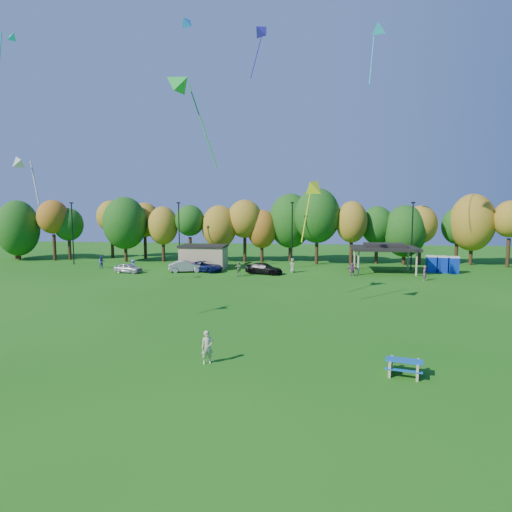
# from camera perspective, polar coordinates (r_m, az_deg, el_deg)

# --- Properties ---
(ground) EXTENTS (160.00, 160.00, 0.00)m
(ground) POSITION_cam_1_polar(r_m,az_deg,el_deg) (24.81, -4.27, -14.00)
(ground) COLOR #19600F
(ground) RESTS_ON ground
(tree_line) EXTENTS (93.57, 10.55, 11.15)m
(tree_line) POSITION_cam_1_polar(r_m,az_deg,el_deg) (68.61, 2.19, 4.06)
(tree_line) COLOR black
(tree_line) RESTS_ON ground
(lamp_posts) EXTENTS (64.50, 0.25, 9.09)m
(lamp_posts) POSITION_cam_1_polar(r_m,az_deg,el_deg) (62.98, 4.53, 2.92)
(lamp_posts) COLOR black
(lamp_posts) RESTS_ON ground
(utility_building) EXTENTS (6.30, 4.30, 3.25)m
(utility_building) POSITION_cam_1_polar(r_m,az_deg,el_deg) (62.92, -6.56, -0.08)
(utility_building) COLOR tan
(utility_building) RESTS_ON ground
(pavilion) EXTENTS (8.20, 6.20, 3.77)m
(pavilion) POSITION_cam_1_polar(r_m,az_deg,el_deg) (60.80, 15.77, 1.00)
(pavilion) COLOR tan
(pavilion) RESTS_ON ground
(porta_potties) EXTENTS (3.75, 1.90, 2.18)m
(porta_potties) POSITION_cam_1_polar(r_m,az_deg,el_deg) (63.28, 22.25, -0.97)
(porta_potties) COLOR #0D2EB1
(porta_potties) RESTS_ON ground
(picnic_table) EXTENTS (2.14, 1.91, 0.79)m
(picnic_table) POSITION_cam_1_polar(r_m,az_deg,el_deg) (25.08, 18.03, -12.96)
(picnic_table) COLOR tan
(picnic_table) RESTS_ON ground
(kite_flyer) EXTENTS (0.79, 0.70, 1.83)m
(kite_flyer) POSITION_cam_1_polar(r_m,az_deg,el_deg) (25.51, -6.11, -11.28)
(kite_flyer) COLOR beige
(kite_flyer) RESTS_ON ground
(car_a) EXTENTS (3.87, 2.14, 1.25)m
(car_a) POSITION_cam_1_polar(r_m,az_deg,el_deg) (60.84, -15.70, -1.46)
(car_a) COLOR #B9B9B9
(car_a) RESTS_ON ground
(car_b) EXTENTS (4.82, 2.74, 1.50)m
(car_b) POSITION_cam_1_polar(r_m,az_deg,el_deg) (59.89, -8.71, -1.29)
(car_b) COLOR gray
(car_b) RESTS_ON ground
(car_c) EXTENTS (5.40, 3.65, 1.37)m
(car_c) POSITION_cam_1_polar(r_m,az_deg,el_deg) (59.93, -6.45, -1.32)
(car_c) COLOR #0C154A
(car_c) RESTS_ON ground
(car_d) EXTENTS (5.16, 3.26, 1.39)m
(car_d) POSITION_cam_1_polar(r_m,az_deg,el_deg) (57.57, 1.00, -1.58)
(car_d) COLOR black
(car_d) RESTS_ON ground
(far_person_0) EXTENTS (0.55, 0.71, 1.71)m
(far_person_0) POSITION_cam_1_polar(r_m,az_deg,el_deg) (56.02, 20.31, -2.03)
(far_person_0) COLOR #9E4A77
(far_person_0) RESTS_ON ground
(far_person_1) EXTENTS (0.96, 1.07, 1.84)m
(far_person_1) POSITION_cam_1_polar(r_m,az_deg,el_deg) (59.00, 4.58, -1.19)
(far_person_1) COLOR gray
(far_person_1) RESTS_ON ground
(far_person_2) EXTENTS (1.11, 1.11, 1.82)m
(far_person_2) POSITION_cam_1_polar(r_m,az_deg,el_deg) (66.44, -18.72, -0.67)
(far_person_2) COLOR #494496
(far_person_2) RESTS_ON ground
(far_person_3) EXTENTS (1.12, 0.62, 1.80)m
(far_person_3) POSITION_cam_1_polar(r_m,az_deg,el_deg) (55.62, -2.18, -1.65)
(far_person_3) COLOR #678250
(far_person_3) RESTS_ON ground
(far_person_4) EXTENTS (1.58, 0.89, 1.62)m
(far_person_4) POSITION_cam_1_polar(r_m,az_deg,el_deg) (57.36, 11.93, -1.63)
(far_person_4) COLOR #913C82
(far_person_4) RESTS_ON ground
(far_person_5) EXTENTS (1.20, 1.11, 1.62)m
(far_person_5) POSITION_cam_1_polar(r_m,az_deg,el_deg) (61.51, -15.08, -1.18)
(far_person_5) COLOR #545AB9
(far_person_5) RESTS_ON ground
(kite_2) EXTENTS (2.24, 4.07, 6.66)m
(kite_2) POSITION_cam_1_polar(r_m,az_deg,el_deg) (54.57, 15.17, 25.76)
(kite_2) COLOR #26C9F3
(kite_3) EXTENTS (2.18, 2.63, 4.53)m
(kite_3) POSITION_cam_1_polar(r_m,az_deg,el_deg) (42.44, 0.88, 26.34)
(kite_3) COLOR #261B98
(kite_4) EXTENTS (2.45, 1.86, 4.35)m
(kite_4) POSITION_cam_1_polar(r_m,az_deg,el_deg) (56.86, -28.20, 23.04)
(kite_4) COLOR #0DC2CA
(kite_6) EXTENTS (4.61, 2.35, 7.65)m
(kite_6) POSITION_cam_1_polar(r_m,az_deg,el_deg) (38.06, -10.12, 20.55)
(kite_6) COLOR green
(kite_7) EXTENTS (2.19, 3.36, 5.59)m
(kite_7) POSITION_cam_1_polar(r_m,az_deg,el_deg) (36.88, 7.39, 8.70)
(kite_7) COLOR #F1F81A
(kite_9) EXTENTS (1.91, 1.61, 3.35)m
(kite_9) POSITION_cam_1_polar(r_m,az_deg,el_deg) (33.02, -27.54, 10.41)
(kite_9) COLOR #AFAFAF
(kite_13) EXTENTS (1.47, 1.69, 1.46)m
(kite_13) POSITION_cam_1_polar(r_m,az_deg,el_deg) (44.45, -8.48, 26.93)
(kite_13) COLOR #1A82F1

